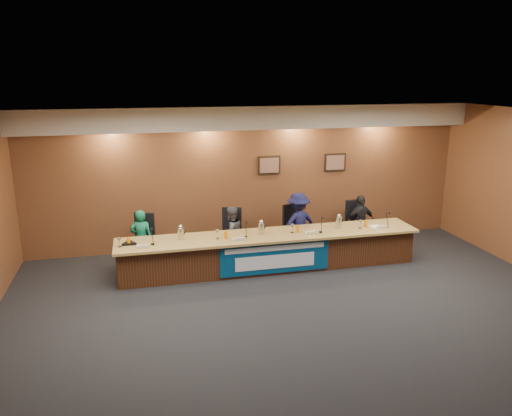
# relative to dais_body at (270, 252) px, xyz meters

# --- Properties ---
(floor) EXTENTS (10.00, 10.00, 0.00)m
(floor) POSITION_rel_dais_body_xyz_m (0.00, -2.40, -0.35)
(floor) COLOR black
(floor) RESTS_ON ground
(ceiling) EXTENTS (10.00, 8.00, 0.04)m
(ceiling) POSITION_rel_dais_body_xyz_m (0.00, -2.40, 2.85)
(ceiling) COLOR silver
(ceiling) RESTS_ON wall_back
(wall_back) EXTENTS (10.00, 0.04, 3.20)m
(wall_back) POSITION_rel_dais_body_xyz_m (0.00, 1.60, 1.25)
(wall_back) COLOR brown
(wall_back) RESTS_ON floor
(soffit) EXTENTS (10.00, 0.50, 0.50)m
(soffit) POSITION_rel_dais_body_xyz_m (0.00, 1.35, 2.60)
(soffit) COLOR beige
(soffit) RESTS_ON wall_back
(dais_body) EXTENTS (6.00, 0.80, 0.70)m
(dais_body) POSITION_rel_dais_body_xyz_m (0.00, 0.00, 0.00)
(dais_body) COLOR #412110
(dais_body) RESTS_ON floor
(dais_top) EXTENTS (6.10, 0.95, 0.05)m
(dais_top) POSITION_rel_dais_body_xyz_m (0.00, -0.05, 0.38)
(dais_top) COLOR #A17F42
(dais_top) RESTS_ON dais_body
(banner) EXTENTS (2.20, 0.02, 0.65)m
(banner) POSITION_rel_dais_body_xyz_m (0.00, -0.41, 0.03)
(banner) COLOR navy
(banner) RESTS_ON dais_body
(banner_text_upper) EXTENTS (2.00, 0.01, 0.10)m
(banner_text_upper) POSITION_rel_dais_body_xyz_m (0.00, -0.43, 0.23)
(banner_text_upper) COLOR silver
(banner_text_upper) RESTS_ON banner
(banner_text_lower) EXTENTS (1.60, 0.01, 0.28)m
(banner_text_lower) POSITION_rel_dais_body_xyz_m (0.00, -0.43, -0.05)
(banner_text_lower) COLOR silver
(banner_text_lower) RESTS_ON banner
(wall_photo_left) EXTENTS (0.52, 0.04, 0.42)m
(wall_photo_left) POSITION_rel_dais_body_xyz_m (0.40, 1.57, 1.50)
(wall_photo_left) COLOR black
(wall_photo_left) RESTS_ON wall_back
(wall_photo_right) EXTENTS (0.52, 0.04, 0.42)m
(wall_photo_right) POSITION_rel_dais_body_xyz_m (2.00, 1.57, 1.50)
(wall_photo_right) COLOR black
(wall_photo_right) RESTS_ON wall_back
(panelist_a) EXTENTS (0.49, 0.36, 1.22)m
(panelist_a) POSITION_rel_dais_body_xyz_m (-2.52, 0.67, 0.26)
(panelist_a) COLOR #0F6343
(panelist_a) RESTS_ON floor
(panelist_b) EXTENTS (0.70, 0.64, 1.18)m
(panelist_b) POSITION_rel_dais_body_xyz_m (-0.67, 0.67, 0.24)
(panelist_b) COLOR #4A494F
(panelist_b) RESTS_ON floor
(panelist_c) EXTENTS (0.99, 0.70, 1.39)m
(panelist_c) POSITION_rel_dais_body_xyz_m (0.82, 0.67, 0.34)
(panelist_c) COLOR #0F1035
(panelist_c) RESTS_ON floor
(panelist_d) EXTENTS (0.77, 0.40, 1.25)m
(panelist_d) POSITION_rel_dais_body_xyz_m (2.29, 0.67, 0.27)
(panelist_d) COLOR black
(panelist_d) RESTS_ON floor
(office_chair_a) EXTENTS (0.62, 0.62, 0.08)m
(office_chair_a) POSITION_rel_dais_body_xyz_m (-2.52, 0.77, 0.13)
(office_chair_a) COLOR black
(office_chair_a) RESTS_ON floor
(office_chair_b) EXTENTS (0.62, 0.62, 0.08)m
(office_chair_b) POSITION_rel_dais_body_xyz_m (-0.67, 0.77, 0.13)
(office_chair_b) COLOR black
(office_chair_b) RESTS_ON floor
(office_chair_c) EXTENTS (0.63, 0.63, 0.08)m
(office_chair_c) POSITION_rel_dais_body_xyz_m (0.82, 0.77, 0.13)
(office_chair_c) COLOR black
(office_chair_c) RESTS_ON floor
(office_chair_d) EXTENTS (0.53, 0.53, 0.08)m
(office_chair_d) POSITION_rel_dais_body_xyz_m (2.29, 0.77, 0.13)
(office_chair_d) COLOR black
(office_chair_d) RESTS_ON floor
(nameplate_a) EXTENTS (0.24, 0.08, 0.10)m
(nameplate_a) POSITION_rel_dais_body_xyz_m (-2.51, -0.34, 0.45)
(nameplate_a) COLOR white
(nameplate_a) RESTS_ON dais_top
(microphone_a) EXTENTS (0.07, 0.07, 0.02)m
(microphone_a) POSITION_rel_dais_body_xyz_m (-2.32, -0.15, 0.41)
(microphone_a) COLOR black
(microphone_a) RESTS_ON dais_top
(juice_glass_a) EXTENTS (0.06, 0.06, 0.15)m
(juice_glass_a) POSITION_rel_dais_body_xyz_m (-2.76, -0.08, 0.47)
(juice_glass_a) COLOR orange
(juice_glass_a) RESTS_ON dais_top
(water_glass_a) EXTENTS (0.08, 0.08, 0.18)m
(water_glass_a) POSITION_rel_dais_body_xyz_m (-2.92, -0.14, 0.49)
(water_glass_a) COLOR silver
(water_glass_a) RESTS_ON dais_top
(nameplate_b) EXTENTS (0.24, 0.08, 0.10)m
(nameplate_b) POSITION_rel_dais_body_xyz_m (-0.69, -0.33, 0.45)
(nameplate_b) COLOR white
(nameplate_b) RESTS_ON dais_top
(microphone_b) EXTENTS (0.07, 0.07, 0.02)m
(microphone_b) POSITION_rel_dais_body_xyz_m (-0.53, -0.12, 0.41)
(microphone_b) COLOR black
(microphone_b) RESTS_ON dais_top
(juice_glass_b) EXTENTS (0.06, 0.06, 0.15)m
(juice_glass_b) POSITION_rel_dais_body_xyz_m (-0.93, -0.13, 0.47)
(juice_glass_b) COLOR orange
(juice_glass_b) RESTS_ON dais_top
(water_glass_b) EXTENTS (0.08, 0.08, 0.18)m
(water_glass_b) POSITION_rel_dais_body_xyz_m (-1.08, -0.10, 0.49)
(water_glass_b) COLOR silver
(water_glass_b) RESTS_ON dais_top
(nameplate_c) EXTENTS (0.24, 0.08, 0.10)m
(nameplate_c) POSITION_rel_dais_body_xyz_m (0.80, -0.28, 0.45)
(nameplate_c) COLOR white
(nameplate_c) RESTS_ON dais_top
(microphone_c) EXTENTS (0.07, 0.07, 0.02)m
(microphone_c) POSITION_rel_dais_body_xyz_m (1.02, -0.19, 0.41)
(microphone_c) COLOR black
(microphone_c) RESTS_ON dais_top
(juice_glass_c) EXTENTS (0.06, 0.06, 0.15)m
(juice_glass_c) POSITION_rel_dais_body_xyz_m (0.56, -0.09, 0.47)
(juice_glass_c) COLOR orange
(juice_glass_c) RESTS_ON dais_top
(water_glass_c) EXTENTS (0.08, 0.08, 0.18)m
(water_glass_c) POSITION_rel_dais_body_xyz_m (0.45, -0.07, 0.49)
(water_glass_c) COLOR silver
(water_glass_c) RESTS_ON dais_top
(nameplate_d) EXTENTS (0.24, 0.08, 0.10)m
(nameplate_d) POSITION_rel_dais_body_xyz_m (2.33, -0.26, 0.45)
(nameplate_d) COLOR white
(nameplate_d) RESTS_ON dais_top
(microphone_d) EXTENTS (0.07, 0.07, 0.02)m
(microphone_d) POSITION_rel_dais_body_xyz_m (2.48, -0.16, 0.41)
(microphone_d) COLOR black
(microphone_d) RESTS_ON dais_top
(juice_glass_d) EXTENTS (0.06, 0.06, 0.15)m
(juice_glass_d) POSITION_rel_dais_body_xyz_m (2.07, -0.06, 0.47)
(juice_glass_d) COLOR orange
(juice_glass_d) RESTS_ON dais_top
(water_glass_d) EXTENTS (0.08, 0.08, 0.18)m
(water_glass_d) POSITION_rel_dais_body_xyz_m (1.91, -0.12, 0.49)
(water_glass_d) COLOR silver
(water_glass_d) RESTS_ON dais_top
(carafe_left) EXTENTS (0.12, 0.12, 0.23)m
(carafe_left) POSITION_rel_dais_body_xyz_m (-1.78, 0.03, 0.51)
(carafe_left) COLOR silver
(carafe_left) RESTS_ON dais_top
(carafe_mid) EXTENTS (0.12, 0.12, 0.23)m
(carafe_mid) POSITION_rel_dais_body_xyz_m (-0.18, -0.01, 0.52)
(carafe_mid) COLOR silver
(carafe_mid) RESTS_ON dais_top
(carafe_right) EXTENTS (0.12, 0.12, 0.25)m
(carafe_right) POSITION_rel_dais_body_xyz_m (1.48, -0.00, 0.52)
(carafe_right) COLOR silver
(carafe_right) RESTS_ON dais_top
(speakerphone) EXTENTS (0.32, 0.32, 0.05)m
(speakerphone) POSITION_rel_dais_body_xyz_m (-2.75, -0.03, 0.43)
(speakerphone) COLOR black
(speakerphone) RESTS_ON dais_top
(paper_stack) EXTENTS (0.26, 0.33, 0.01)m
(paper_stack) POSITION_rel_dais_body_xyz_m (2.29, -0.12, 0.40)
(paper_stack) COLOR white
(paper_stack) RESTS_ON dais_top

